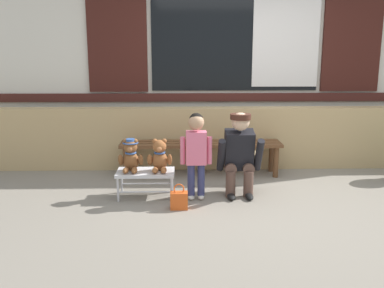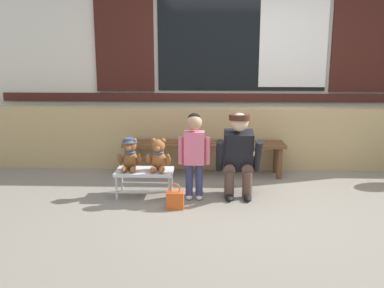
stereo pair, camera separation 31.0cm
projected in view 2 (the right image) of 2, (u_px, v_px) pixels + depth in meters
ground_plane at (251, 203)px, 4.54m from camera, size 60.00×60.00×0.00m
brick_low_wall at (242, 138)px, 5.85m from camera, size 7.49×0.25×0.85m
shop_facade at (242, 44)px, 6.08m from camera, size 7.64×0.26×3.40m
wooden_bench_long at (204, 147)px, 5.52m from camera, size 2.10×0.40×0.44m
small_display_bench at (145, 173)px, 4.72m from camera, size 0.64×0.36×0.30m
teddy_bear_with_hat at (130, 155)px, 4.69m from camera, size 0.28×0.27×0.36m
teddy_bear_plain at (158, 156)px, 4.68m from camera, size 0.28×0.26×0.36m
child_standing at (194, 147)px, 4.55m from camera, size 0.35×0.18×0.96m
adult_crouching at (239, 154)px, 4.69m from camera, size 0.50×0.49×0.95m
handbag_on_ground at (175, 200)px, 4.36m from camera, size 0.18×0.11×0.27m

